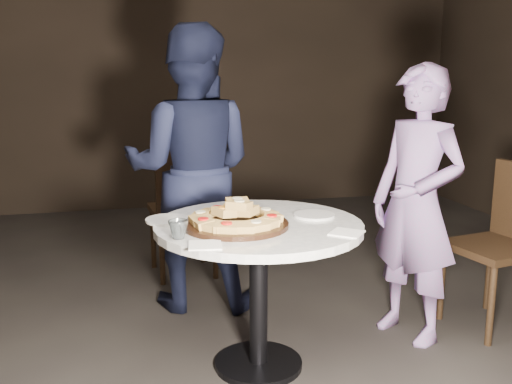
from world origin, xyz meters
TOP-DOWN VIEW (x-y plane):
  - floor at (0.00, 0.00)m, footprint 7.00×7.00m
  - table at (0.08, 0.05)m, footprint 1.21×1.21m
  - serving_board at (-0.04, -0.01)m, footprint 0.59×0.59m
  - focaccia_pile at (-0.04, -0.00)m, footprint 0.41×0.41m
  - plate_left at (-0.32, 0.16)m, footprint 0.20×0.20m
  - plate_right at (0.36, 0.09)m, footprint 0.24×0.24m
  - water_glass at (-0.30, -0.13)m, footprint 0.11×0.11m
  - napkin_near at (-0.21, -0.25)m, footprint 0.14×0.14m
  - napkin_far at (0.39, -0.22)m, footprint 0.18×0.18m
  - chair_far at (-0.11, 1.34)m, footprint 0.46×0.48m
  - chair_right at (1.50, 0.21)m, footprint 0.51×0.49m
  - diner_navy at (-0.12, 0.89)m, footprint 0.93×0.81m
  - diner_teal at (0.94, 0.19)m, footprint 0.52×0.61m

SIDE VIEW (x-z plane):
  - floor at x=0.00m, z-range 0.00..0.00m
  - chair_right at x=1.50m, z-range 0.07..0.96m
  - chair_far at x=-0.11m, z-range 0.07..0.97m
  - table at x=0.08m, z-range 0.22..0.93m
  - napkin_far at x=0.39m, z-range 0.71..0.71m
  - diner_teal at x=0.94m, z-range 0.00..1.42m
  - napkin_near at x=-0.21m, z-range 0.71..0.71m
  - plate_right at x=0.36m, z-range 0.71..0.72m
  - plate_left at x=-0.32m, z-range 0.71..0.72m
  - serving_board at x=-0.04m, z-range 0.71..0.73m
  - water_glass at x=-0.30m, z-range 0.71..0.78m
  - focaccia_pile at x=-0.04m, z-range 0.70..0.81m
  - diner_navy at x=-0.12m, z-range 0.00..1.64m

